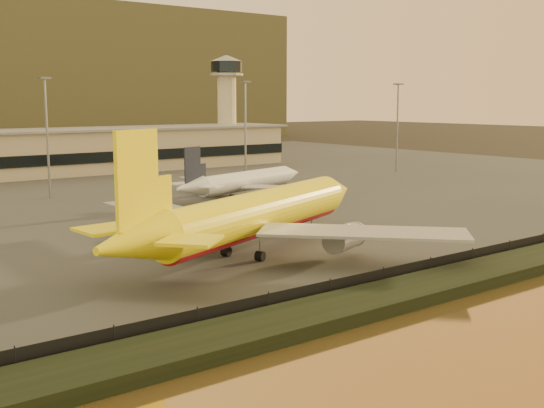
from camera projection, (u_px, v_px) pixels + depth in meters
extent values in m
plane|color=black|center=(342.00, 260.00, 89.39)|extent=(900.00, 900.00, 0.00)
cube|color=black|center=(447.00, 282.00, 75.97)|extent=(320.00, 7.00, 1.40)
cube|color=#2D2D2D|center=(69.00, 187.00, 163.76)|extent=(320.00, 220.00, 0.20)
cube|color=black|center=(419.00, 270.00, 79.01)|extent=(300.00, 0.05, 2.20)
cube|color=tan|center=(27.00, 154.00, 186.33)|extent=(160.00, 22.00, 12.00)
cube|color=black|center=(41.00, 161.00, 177.71)|extent=(160.00, 0.60, 3.00)
cube|color=gray|center=(26.00, 131.00, 185.38)|extent=(164.00, 24.00, 0.60)
cylinder|color=tan|center=(227.00, 117.00, 231.91)|extent=(6.40, 6.40, 30.00)
cylinder|color=black|center=(227.00, 67.00, 229.38)|extent=(10.40, 10.40, 3.50)
cone|color=gray|center=(226.00, 58.00, 228.96)|extent=(11.20, 11.20, 2.00)
cylinder|color=gray|center=(227.00, 74.00, 229.76)|extent=(11.20, 11.20, 0.80)
cylinder|color=slate|center=(47.00, 139.00, 144.08)|extent=(0.50, 0.50, 25.00)
cube|color=slate|center=(44.00, 78.00, 142.16)|extent=(2.20, 2.20, 0.40)
cylinder|color=slate|center=(245.00, 133.00, 172.68)|extent=(0.50, 0.50, 25.00)
cube|color=slate|center=(245.00, 82.00, 170.76)|extent=(2.20, 2.20, 0.40)
cylinder|color=slate|center=(397.00, 128.00, 198.15)|extent=(0.50, 0.50, 25.00)
cube|color=slate|center=(399.00, 84.00, 196.23)|extent=(2.20, 2.20, 0.40)
cube|color=brown|center=(58.00, 76.00, 404.65)|extent=(220.00, 160.00, 70.00)
cylinder|color=yellow|center=(260.00, 212.00, 92.34)|extent=(39.98, 20.70, 5.88)
cylinder|color=#AF0A15|center=(260.00, 220.00, 92.50)|extent=(38.45, 19.07, 4.59)
cone|color=yellow|center=(336.00, 192.00, 113.08)|extent=(9.55, 8.42, 5.88)
cone|color=yellow|center=(132.00, 242.00, 70.57)|extent=(11.65, 9.27, 5.88)
cube|color=yellow|center=(137.00, 179.00, 70.56)|extent=(5.95, 2.77, 10.30)
cube|color=yellow|center=(105.00, 229.00, 75.38)|extent=(6.03, 5.97, 0.35)
cube|color=yellow|center=(190.00, 240.00, 69.49)|extent=(7.93, 7.92, 0.35)
cube|color=gray|center=(164.00, 211.00, 99.38)|extent=(7.94, 25.47, 0.35)
cylinder|color=gray|center=(197.00, 222.00, 100.12)|extent=(7.51, 5.54, 3.24)
cube|color=gray|center=(364.00, 232.00, 83.69)|extent=(23.38, 23.83, 0.35)
cylinder|color=gray|center=(344.00, 238.00, 88.26)|extent=(7.51, 5.54, 3.24)
cylinder|color=black|center=(312.00, 229.00, 106.35)|extent=(1.59, 1.44, 1.29)
cylinder|color=slate|center=(312.00, 225.00, 106.25)|extent=(0.23, 0.23, 2.65)
cylinder|color=black|center=(260.00, 256.00, 88.15)|extent=(1.59, 1.44, 1.29)
cylinder|color=slate|center=(260.00, 251.00, 88.04)|extent=(0.23, 0.23, 2.65)
cylinder|color=black|center=(226.00, 251.00, 90.80)|extent=(1.59, 1.44, 1.29)
cylinder|color=slate|center=(226.00, 247.00, 90.69)|extent=(0.23, 0.23, 2.65)
cylinder|color=silver|center=(247.00, 180.00, 145.13)|extent=(28.23, 11.87, 3.93)
cylinder|color=gray|center=(247.00, 183.00, 145.23)|extent=(27.23, 10.82, 3.06)
cone|color=silver|center=(291.00, 173.00, 158.69)|extent=(6.40, 5.34, 3.93)
cone|color=silver|center=(190.00, 187.00, 130.90)|extent=(7.90, 5.79, 3.93)
cube|color=#1B2032|center=(192.00, 165.00, 130.88)|extent=(4.23, 1.54, 6.88)
cube|color=silver|center=(181.00, 184.00, 134.38)|extent=(4.02, 3.82, 0.24)
cube|color=silver|center=(211.00, 187.00, 129.85)|extent=(5.35, 5.30, 0.24)
cube|color=gray|center=(206.00, 180.00, 150.84)|extent=(7.12, 18.12, 0.24)
cylinder|color=gray|center=(221.00, 185.00, 151.05)|extent=(5.14, 3.42, 2.16)
cube|color=gray|center=(286.00, 188.00, 138.36)|extent=(15.34, 17.24, 0.24)
cylinder|color=gray|center=(281.00, 191.00, 141.64)|extent=(5.14, 3.42, 2.16)
cylinder|color=black|center=(276.00, 190.00, 154.30)|extent=(1.03, 0.91, 0.86)
cylinder|color=slate|center=(276.00, 188.00, 154.23)|extent=(0.21, 0.21, 1.77)
cylinder|color=black|center=(245.00, 198.00, 142.24)|extent=(1.03, 0.91, 0.86)
cylinder|color=slate|center=(245.00, 196.00, 142.17)|extent=(0.21, 0.21, 1.77)
cylinder|color=black|center=(231.00, 196.00, 144.28)|extent=(1.03, 0.91, 0.86)
cylinder|color=slate|center=(231.00, 194.00, 144.22)|extent=(0.21, 0.21, 1.77)
cube|color=yellow|center=(306.00, 213.00, 120.28)|extent=(4.15, 2.46, 1.75)
cube|color=silver|center=(156.00, 230.00, 104.32)|extent=(4.31, 2.44, 1.83)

